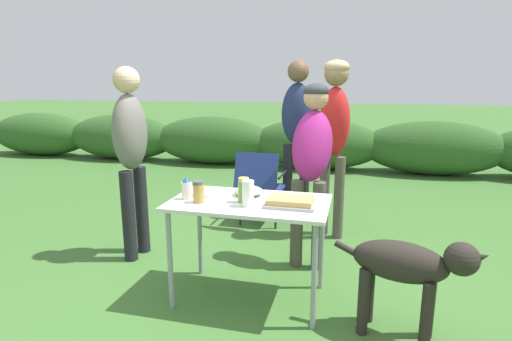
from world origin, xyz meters
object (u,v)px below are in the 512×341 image
object	(u,v)px
plate_stack	(208,193)
standing_person_in_gray_fleece	(334,125)
food_tray	(290,202)
standing_person_in_olive_jacket	(312,153)
mixing_bowl	(248,191)
paper_cup_stack	(248,193)
relish_jar	(244,190)
spice_jar	(199,192)
folding_table	(249,211)
mayo_bottle	(187,189)
standing_person_with_beanie	(297,124)
dog	(408,268)
camp_chair_green_behind_table	(260,184)
standing_person_in_dark_puffer	(131,145)

from	to	relation	value
plate_stack	standing_person_in_gray_fleece	xyz separation A→B (m)	(0.82, 1.33, 0.38)
food_tray	standing_person_in_olive_jacket	bearing A→B (deg)	86.00
mixing_bowl	paper_cup_stack	world-z (taller)	paper_cup_stack
relish_jar	spice_jar	xyz separation A→B (m)	(-0.30, -0.08, -0.01)
paper_cup_stack	mixing_bowl	bearing A→B (deg)	104.56
mixing_bowl	folding_table	bearing A→B (deg)	-72.32
mayo_bottle	standing_person_with_beanie	bearing A→B (deg)	76.21
spice_jar	standing_person_in_olive_jacket	bearing A→B (deg)	51.20
spice_jar	standing_person_in_olive_jacket	distance (m)	1.09
plate_stack	mixing_bowl	size ratio (longest dim) A/B	1.00
spice_jar	folding_table	bearing A→B (deg)	20.15
paper_cup_stack	relish_jar	xyz separation A→B (m)	(-0.05, 0.08, -0.00)
folding_table	food_tray	xyz separation A→B (m)	(0.30, -0.04, 0.10)
mayo_bottle	standing_person_in_olive_jacket	distance (m)	1.12
dog	paper_cup_stack	bearing A→B (deg)	-81.90
standing_person_in_gray_fleece	dog	world-z (taller)	standing_person_in_gray_fleece
folding_table	camp_chair_green_behind_table	world-z (taller)	camp_chair_green_behind_table
food_tray	standing_person_in_dark_puffer	distance (m)	1.59
paper_cup_stack	dog	size ratio (longest dim) A/B	0.20
standing_person_in_dark_puffer	dog	size ratio (longest dim) A/B	1.93
food_tray	standing_person_in_olive_jacket	world-z (taller)	standing_person_in_olive_jacket
folding_table	spice_jar	size ratio (longest dim) A/B	7.33
standing_person_with_beanie	folding_table	bearing A→B (deg)	-100.44
spice_jar	standing_person_in_gray_fleece	distance (m)	1.75
food_tray	mayo_bottle	bearing A→B (deg)	-178.08
plate_stack	folding_table	bearing A→B (deg)	-10.30
relish_jar	spice_jar	world-z (taller)	relish_jar
folding_table	standing_person_in_gray_fleece	size ratio (longest dim) A/B	0.62
mixing_bowl	standing_person_with_beanie	xyz separation A→B (m)	(0.09, 1.78, 0.32)
spice_jar	mixing_bowl	bearing A→B (deg)	42.06
standing_person_in_dark_puffer	paper_cup_stack	bearing A→B (deg)	-111.22
standing_person_with_beanie	spice_jar	bearing A→B (deg)	-109.44
paper_cup_stack	standing_person_in_dark_puffer	distance (m)	1.36
relish_jar	standing_person_in_dark_puffer	world-z (taller)	standing_person_in_dark_puffer
standing_person_in_gray_fleece	paper_cup_stack	bearing A→B (deg)	-78.41
relish_jar	standing_person_in_olive_jacket	world-z (taller)	standing_person_in_olive_jacket
mixing_bowl	spice_jar	bearing A→B (deg)	-137.94
relish_jar	dog	bearing A→B (deg)	-9.74
paper_cup_stack	standing_person_in_gray_fleece	size ratio (longest dim) A/B	0.10
relish_jar	mayo_bottle	distance (m)	0.41
spice_jar	mayo_bottle	size ratio (longest dim) A/B	0.95
food_tray	paper_cup_stack	distance (m)	0.29
mixing_bowl	standing_person_in_dark_puffer	xyz separation A→B (m)	(-1.14, 0.33, 0.25)
standing_person_in_olive_jacket	standing_person_with_beanie	bearing A→B (deg)	108.12
spice_jar	standing_person_with_beanie	world-z (taller)	standing_person_with_beanie
mixing_bowl	plate_stack	bearing A→B (deg)	-165.15
folding_table	mixing_bowl	size ratio (longest dim) A/B	5.24
mixing_bowl	dog	xyz separation A→B (m)	(1.08, -0.36, -0.31)
spice_jar	camp_chair_green_behind_table	xyz separation A→B (m)	(0.03, 1.66, -0.35)
spice_jar	dog	distance (m)	1.42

